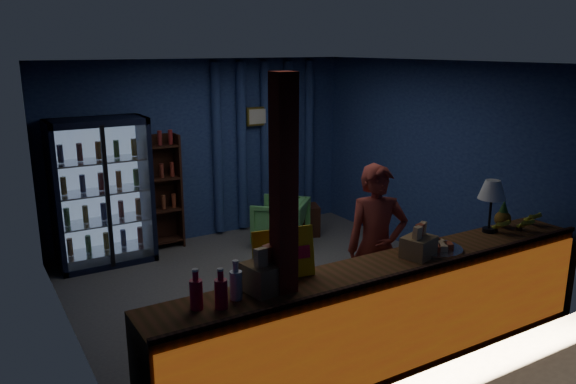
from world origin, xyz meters
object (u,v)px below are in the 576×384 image
green_chair (281,222)px  table_lamp (492,192)px  shopkeeper (376,248)px  pastry_tray (436,247)px

green_chair → table_lamp: table_lamp is taller
shopkeeper → pastry_tray: size_ratio=3.41×
pastry_tray → table_lamp: table_lamp is taller
shopkeeper → green_chair: bearing=105.9°
green_chair → table_lamp: 3.30m
shopkeeper → table_lamp: (1.06, -0.46, 0.53)m
pastry_tray → table_lamp: bearing=6.9°
shopkeeper → pastry_tray: 0.63m
shopkeeper → table_lamp: shopkeeper is taller
green_chair → pastry_tray: size_ratio=1.48×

